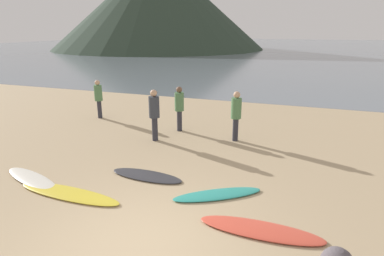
% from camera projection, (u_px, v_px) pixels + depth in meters
% --- Properties ---
extents(ground_plane, '(120.00, 120.00, 0.20)m').
position_uv_depth(ground_plane, '(246.00, 113.00, 14.50)').
color(ground_plane, tan).
rests_on(ground_plane, ground).
extents(ocean_water, '(140.00, 100.00, 0.01)m').
position_uv_depth(ocean_water, '(296.00, 48.00, 61.01)').
color(ocean_water, slate).
rests_on(ocean_water, ground).
extents(headland_hill, '(37.19, 37.19, 15.80)m').
position_uv_depth(headland_hill, '(158.00, 2.00, 56.38)').
color(headland_hill, '#28382B').
rests_on(headland_hill, ground).
extents(surfboard_0, '(2.14, 1.12, 0.08)m').
position_uv_depth(surfboard_0, '(32.00, 179.00, 7.86)').
color(surfboard_0, silver).
rests_on(surfboard_0, ground).
extents(surfboard_1, '(2.69, 0.64, 0.06)m').
position_uv_depth(surfboard_1, '(68.00, 193.00, 7.19)').
color(surfboard_1, yellow).
rests_on(surfboard_1, ground).
extents(surfboard_2, '(1.95, 0.67, 0.06)m').
position_uv_depth(surfboard_2, '(147.00, 176.00, 8.06)').
color(surfboard_2, '#333338').
rests_on(surfboard_2, ground).
extents(surfboard_3, '(1.98, 1.53, 0.07)m').
position_uv_depth(surfboard_3, '(218.00, 194.00, 7.14)').
color(surfboard_3, teal).
rests_on(surfboard_3, ground).
extents(surfboard_4, '(2.29, 0.62, 0.07)m').
position_uv_depth(surfboard_4, '(260.00, 230.00, 5.88)').
color(surfboard_4, '#D84C38').
rests_on(surfboard_4, ground).
extents(person_0, '(0.33, 0.33, 1.62)m').
position_uv_depth(person_0, '(179.00, 105.00, 11.40)').
color(person_0, '#2D2D38').
rests_on(person_0, ground).
extents(person_1, '(0.32, 0.32, 1.57)m').
position_uv_depth(person_1, '(98.00, 96.00, 13.07)').
color(person_1, '#2D2D38').
rests_on(person_1, ground).
extents(person_2, '(0.34, 0.34, 1.70)m').
position_uv_depth(person_2, '(154.00, 111.00, 10.38)').
color(person_2, '#2D2D38').
rests_on(person_2, ground).
extents(person_3, '(0.33, 0.33, 1.65)m').
position_uv_depth(person_3, '(236.00, 112.00, 10.37)').
color(person_3, '#2D2D38').
rests_on(person_3, ground).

